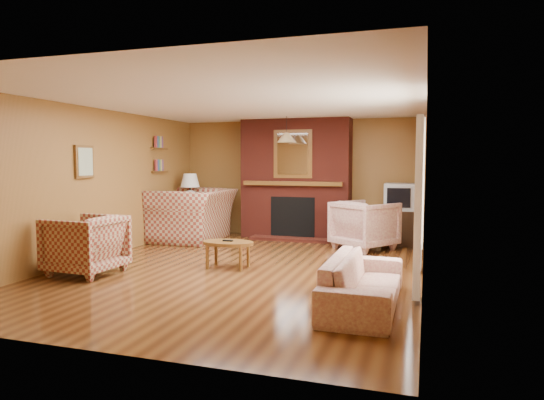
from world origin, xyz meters
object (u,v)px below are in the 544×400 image
(fireplace, at_px, (296,180))
(floral_sofa, at_px, (364,282))
(floral_armchair, at_px, (365,225))
(plaid_loveseat, at_px, (193,215))
(crt_tv, at_px, (399,197))
(coffee_table, at_px, (228,245))
(plaid_armchair, at_px, (85,245))
(side_table, at_px, (191,221))
(tv_stand, at_px, (399,227))
(table_lamp, at_px, (190,188))

(fireplace, distance_m, floral_sofa, 4.79)
(floral_armchair, bearing_deg, floral_sofa, 132.66)
(plaid_loveseat, height_order, floral_armchair, plaid_loveseat)
(floral_armchair, bearing_deg, crt_tv, -94.24)
(floral_armchair, xyz_separation_m, coffee_table, (-1.72, -2.16, -0.09))
(coffee_table, bearing_deg, plaid_armchair, -151.29)
(floral_armchair, relative_size, side_table, 1.44)
(plaid_loveseat, relative_size, coffee_table, 2.00)
(fireplace, bearing_deg, crt_tv, -5.30)
(fireplace, bearing_deg, side_table, -165.71)
(floral_sofa, relative_size, tv_stand, 2.82)
(plaid_loveseat, height_order, coffee_table, plaid_loveseat)
(tv_stand, distance_m, crt_tv, 0.57)
(fireplace, distance_m, plaid_armchair, 4.48)
(plaid_armchair, relative_size, crt_tv, 1.64)
(crt_tv, bearing_deg, coffee_table, -128.84)
(fireplace, distance_m, crt_tv, 2.08)
(coffee_table, bearing_deg, floral_sofa, -31.32)
(plaid_armchair, xyz_separation_m, tv_stand, (4.00, 3.77, -0.09))
(plaid_loveseat, distance_m, table_lamp, 0.68)
(crt_tv, bearing_deg, side_table, -175.26)
(coffee_table, relative_size, table_lamp, 1.19)
(plaid_armchair, distance_m, coffee_table, 1.97)
(side_table, relative_size, tv_stand, 1.01)
(plaid_armchair, bearing_deg, side_table, -174.54)
(plaid_loveseat, xyz_separation_m, tv_stand, (3.90, 0.72, -0.18))
(fireplace, bearing_deg, plaid_loveseat, -153.95)
(plaid_armchair, distance_m, side_table, 3.43)
(crt_tv, bearing_deg, tv_stand, 90.00)
(fireplace, distance_m, side_table, 2.33)
(plaid_armchair, xyz_separation_m, floral_armchair, (3.44, 3.11, 0.02))
(plaid_armchair, height_order, tv_stand, plaid_armchair)
(fireplace, xyz_separation_m, crt_tv, (2.05, -0.19, -0.29))
(plaid_loveseat, height_order, side_table, plaid_loveseat)
(table_lamp, xyz_separation_m, tv_stand, (4.15, 0.35, -0.69))
(plaid_armchair, bearing_deg, floral_sofa, 87.85)
(floral_armchair, height_order, table_lamp, table_lamp)
(plaid_loveseat, relative_size, floral_sofa, 0.85)
(fireplace, relative_size, crt_tv, 4.39)
(table_lamp, bearing_deg, coffee_table, -52.82)
(plaid_armchair, bearing_deg, table_lamp, -174.54)
(floral_armchair, distance_m, crt_tv, 0.98)
(side_table, relative_size, table_lamp, 1.01)
(coffee_table, relative_size, side_table, 1.18)
(plaid_loveseat, bearing_deg, plaid_armchair, -3.51)
(table_lamp, bearing_deg, plaid_loveseat, -55.92)
(coffee_table, distance_m, tv_stand, 3.63)
(plaid_loveseat, bearing_deg, coffee_table, 36.06)
(fireplace, height_order, plaid_armchair, fireplace)
(coffee_table, relative_size, tv_stand, 1.20)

